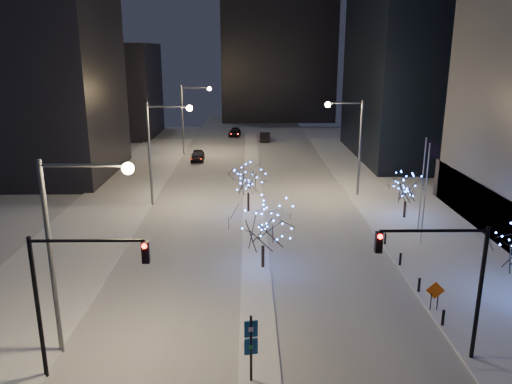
{
  "coord_description": "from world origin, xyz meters",
  "views": [
    {
      "loc": [
        -0.48,
        -20.32,
        14.72
      ],
      "look_at": [
        0.06,
        14.0,
        5.0
      ],
      "focal_mm": 35.0,
      "sensor_mm": 36.0,
      "label": 1
    }
  ],
  "objects_px": {
    "street_lamp_east": "(352,135)",
    "holiday_tree_median_far": "(248,179)",
    "traffic_signal_east": "(450,272)",
    "holiday_tree_plaza_far": "(406,189)",
    "street_lamp_w_near": "(70,231)",
    "street_lamp_w_mid": "(160,140)",
    "car_mid": "(265,137)",
    "street_lamp_w_far": "(189,110)",
    "car_near": "(198,156)",
    "holiday_tree_median_near": "(263,224)",
    "construction_sign": "(435,293)",
    "wayfinding_sign": "(251,343)",
    "car_far": "(235,132)",
    "traffic_signal_west": "(70,284)"
  },
  "relations": [
    {
      "from": "street_lamp_w_near",
      "to": "street_lamp_east",
      "type": "height_order",
      "value": "same"
    },
    {
      "from": "street_lamp_east",
      "to": "wayfinding_sign",
      "type": "distance_m",
      "value": 32.68
    },
    {
      "from": "holiday_tree_median_near",
      "to": "holiday_tree_median_far",
      "type": "relative_size",
      "value": 1.08
    },
    {
      "from": "street_lamp_w_far",
      "to": "car_far",
      "type": "distance_m",
      "value": 18.62
    },
    {
      "from": "construction_sign",
      "to": "car_mid",
      "type": "bearing_deg",
      "value": 101.93
    },
    {
      "from": "street_lamp_w_mid",
      "to": "car_mid",
      "type": "height_order",
      "value": "street_lamp_w_mid"
    },
    {
      "from": "car_mid",
      "to": "holiday_tree_median_near",
      "type": "bearing_deg",
      "value": 93.43
    },
    {
      "from": "traffic_signal_east",
      "to": "wayfinding_sign",
      "type": "relative_size",
      "value": 2.03
    },
    {
      "from": "street_lamp_w_near",
      "to": "street_lamp_east",
      "type": "distance_m",
      "value": 33.85
    },
    {
      "from": "street_lamp_east",
      "to": "car_far",
      "type": "xyz_separation_m",
      "value": [
        -12.99,
        38.64,
        -5.75
      ]
    },
    {
      "from": "traffic_signal_west",
      "to": "street_lamp_w_near",
      "type": "bearing_deg",
      "value": 103.96
    },
    {
      "from": "car_near",
      "to": "street_lamp_w_near",
      "type": "bearing_deg",
      "value": -93.88
    },
    {
      "from": "street_lamp_w_far",
      "to": "car_mid",
      "type": "bearing_deg",
      "value": 45.32
    },
    {
      "from": "car_mid",
      "to": "holiday_tree_plaza_far",
      "type": "relative_size",
      "value": 1.13
    },
    {
      "from": "street_lamp_east",
      "to": "traffic_signal_east",
      "type": "relative_size",
      "value": 1.43
    },
    {
      "from": "street_lamp_east",
      "to": "holiday_tree_median_far",
      "type": "distance_m",
      "value": 12.34
    },
    {
      "from": "street_lamp_w_far",
      "to": "traffic_signal_east",
      "type": "relative_size",
      "value": 1.43
    },
    {
      "from": "traffic_signal_west",
      "to": "car_far",
      "type": "distance_m",
      "value": 68.99
    },
    {
      "from": "car_near",
      "to": "construction_sign",
      "type": "bearing_deg",
      "value": -69.07
    },
    {
      "from": "street_lamp_w_far",
      "to": "traffic_signal_west",
      "type": "distance_m",
      "value": 52.04
    },
    {
      "from": "holiday_tree_median_far",
      "to": "holiday_tree_plaza_far",
      "type": "height_order",
      "value": "holiday_tree_median_far"
    },
    {
      "from": "wayfinding_sign",
      "to": "holiday_tree_median_far",
      "type": "bearing_deg",
      "value": 79.3
    },
    {
      "from": "street_lamp_east",
      "to": "traffic_signal_east",
      "type": "bearing_deg",
      "value": -92.26
    },
    {
      "from": "street_lamp_w_mid",
      "to": "car_mid",
      "type": "relative_size",
      "value": 2.16
    },
    {
      "from": "street_lamp_east",
      "to": "holiday_tree_median_near",
      "type": "bearing_deg",
      "value": -117.86
    },
    {
      "from": "traffic_signal_west",
      "to": "wayfinding_sign",
      "type": "bearing_deg",
      "value": -4.59
    },
    {
      "from": "street_lamp_w_far",
      "to": "wayfinding_sign",
      "type": "bearing_deg",
      "value": -80.79
    },
    {
      "from": "car_near",
      "to": "holiday_tree_median_near",
      "type": "relative_size",
      "value": 0.9
    },
    {
      "from": "traffic_signal_east",
      "to": "construction_sign",
      "type": "bearing_deg",
      "value": 73.77
    },
    {
      "from": "car_mid",
      "to": "holiday_tree_median_near",
      "type": "distance_m",
      "value": 51.67
    },
    {
      "from": "car_near",
      "to": "wayfinding_sign",
      "type": "relative_size",
      "value": 1.32
    },
    {
      "from": "traffic_signal_east",
      "to": "holiday_tree_plaza_far",
      "type": "relative_size",
      "value": 1.71
    },
    {
      "from": "car_far",
      "to": "holiday_tree_plaza_far",
      "type": "distance_m",
      "value": 49.09
    },
    {
      "from": "construction_sign",
      "to": "holiday_tree_median_near",
      "type": "bearing_deg",
      "value": 151.81
    },
    {
      "from": "street_lamp_east",
      "to": "holiday_tree_plaza_far",
      "type": "relative_size",
      "value": 2.44
    },
    {
      "from": "street_lamp_w_near",
      "to": "holiday_tree_median_near",
      "type": "height_order",
      "value": "street_lamp_w_near"
    },
    {
      "from": "holiday_tree_median_near",
      "to": "construction_sign",
      "type": "bearing_deg",
      "value": -32.31
    },
    {
      "from": "traffic_signal_west",
      "to": "holiday_tree_plaza_far",
      "type": "distance_m",
      "value": 31.59
    },
    {
      "from": "holiday_tree_median_far",
      "to": "car_far",
      "type": "bearing_deg",
      "value": 93.12
    },
    {
      "from": "traffic_signal_east",
      "to": "holiday_tree_plaza_far",
      "type": "distance_m",
      "value": 22.08
    },
    {
      "from": "street_lamp_w_near",
      "to": "holiday_tree_median_far",
      "type": "distance_m",
      "value": 24.27
    },
    {
      "from": "street_lamp_east",
      "to": "holiday_tree_median_far",
      "type": "height_order",
      "value": "street_lamp_east"
    },
    {
      "from": "car_far",
      "to": "holiday_tree_median_near",
      "type": "relative_size",
      "value": 0.96
    },
    {
      "from": "street_lamp_w_mid",
      "to": "traffic_signal_east",
      "type": "height_order",
      "value": "street_lamp_w_mid"
    },
    {
      "from": "street_lamp_w_near",
      "to": "car_far",
      "type": "distance_m",
      "value": 67.16
    },
    {
      "from": "holiday_tree_median_far",
      "to": "holiday_tree_plaza_far",
      "type": "relative_size",
      "value": 1.15
    },
    {
      "from": "traffic_signal_west",
      "to": "construction_sign",
      "type": "bearing_deg",
      "value": 16.84
    },
    {
      "from": "traffic_signal_east",
      "to": "holiday_tree_plaza_far",
      "type": "bearing_deg",
      "value": 77.58
    },
    {
      "from": "street_lamp_w_far",
      "to": "holiday_tree_plaza_far",
      "type": "xyz_separation_m",
      "value": [
        22.61,
        -29.52,
        -3.67
      ]
    },
    {
      "from": "street_lamp_w_far",
      "to": "street_lamp_w_mid",
      "type": "bearing_deg",
      "value": -90.0
    }
  ]
}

